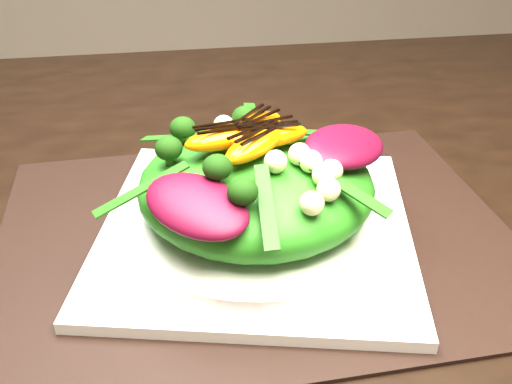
{
  "coord_description": "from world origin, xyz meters",
  "views": [
    {
      "loc": [
        -0.17,
        -0.52,
        1.07
      ],
      "look_at": [
        -0.1,
        -0.08,
        0.8
      ],
      "focal_mm": 42.0,
      "sensor_mm": 36.0,
      "label": 1
    }
  ],
  "objects": [
    {
      "name": "dining_table",
      "position": [
        0.0,
        0.0,
        0.73
      ],
      "size": [
        1.6,
        0.9,
        0.75
      ],
      "primitive_type": "cube",
      "color": "black",
      "rests_on": "floor"
    },
    {
      "name": "plate_base",
      "position": [
        -0.1,
        -0.08,
        0.76
      ],
      "size": [
        0.32,
        0.32,
        0.01
      ],
      "primitive_type": "cube",
      "rotation": [
        0.0,
        0.0,
        -0.23
      ],
      "color": "silver",
      "rests_on": "placemat"
    },
    {
      "name": "orange_segment",
      "position": [
        -0.1,
        -0.05,
        0.85
      ],
      "size": [
        0.07,
        0.06,
        0.02
      ],
      "primitive_type": "ellipsoid",
      "rotation": [
        0.0,
        0.0,
        0.62
      ],
      "color": "#FF6F04",
      "rests_on": "lettuce_mound"
    },
    {
      "name": "macadamia_nut",
      "position": [
        -0.07,
        -0.12,
        0.84
      ],
      "size": [
        0.02,
        0.02,
        0.02
      ],
      "primitive_type": "sphere",
      "rotation": [
        0.0,
        0.0,
        -0.17
      ],
      "color": "beige",
      "rests_on": "lettuce_mound"
    },
    {
      "name": "lettuce_mound",
      "position": [
        -0.1,
        -0.08,
        0.8
      ],
      "size": [
        0.26,
        0.26,
        0.07
      ],
      "primitive_type": "ellipsoid",
      "rotation": [
        0.0,
        0.0,
        0.34
      ],
      "color": "#2A7A16",
      "rests_on": "salad_bowl"
    },
    {
      "name": "broccoli_floret",
      "position": [
        -0.16,
        -0.04,
        0.84
      ],
      "size": [
        0.04,
        0.04,
        0.03
      ],
      "primitive_type": "sphere",
      "rotation": [
        0.0,
        0.0,
        -0.13
      ],
      "color": "#173609",
      "rests_on": "lettuce_mound"
    },
    {
      "name": "placemat",
      "position": [
        -0.1,
        -0.08,
        0.75
      ],
      "size": [
        0.47,
        0.36,
        0.0
      ],
      "primitive_type": "cube",
      "rotation": [
        0.0,
        0.0,
        0.03
      ],
      "color": "black",
      "rests_on": "dining_table"
    },
    {
      "name": "salad_bowl",
      "position": [
        -0.1,
        -0.08,
        0.77
      ],
      "size": [
        0.25,
        0.25,
        0.02
      ],
      "primitive_type": "cylinder",
      "rotation": [
        0.0,
        0.0,
        0.03
      ],
      "color": "silver",
      "rests_on": "plate_base"
    },
    {
      "name": "balsamic_drizzle",
      "position": [
        -0.1,
        -0.05,
        0.86
      ],
      "size": [
        0.04,
        0.03,
        0.0
      ],
      "primitive_type": "cube",
      "rotation": [
        0.0,
        0.0,
        0.62
      ],
      "color": "black",
      "rests_on": "orange_segment"
    },
    {
      "name": "radicchio_leaf",
      "position": [
        -0.03,
        -0.09,
        0.84
      ],
      "size": [
        0.1,
        0.1,
        0.02
      ],
      "primitive_type": "ellipsoid",
      "rotation": [
        0.0,
        0.0,
        0.69
      ],
      "color": "#48071A",
      "rests_on": "lettuce_mound"
    }
  ]
}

